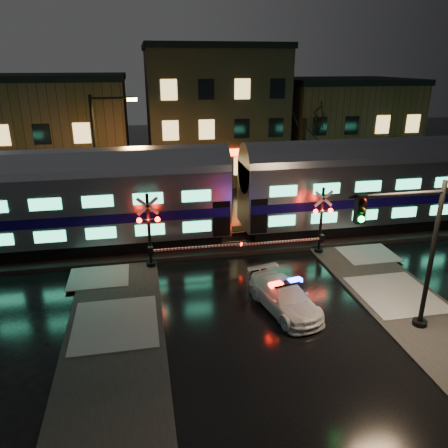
# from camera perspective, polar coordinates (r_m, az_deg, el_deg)

# --- Properties ---
(ground) EXTENTS (120.00, 120.00, 0.00)m
(ground) POSITION_cam_1_polar(r_m,az_deg,el_deg) (22.60, 3.11, -7.29)
(ground) COLOR black
(ground) RESTS_ON ground
(ballast) EXTENTS (90.00, 4.20, 0.24)m
(ballast) POSITION_cam_1_polar(r_m,az_deg,el_deg) (26.96, 0.56, -2.21)
(ballast) COLOR black
(ballast) RESTS_ON ground
(sidewalk_left) EXTENTS (4.00, 20.00, 0.12)m
(sidewalk_left) POSITION_cam_1_polar(r_m,az_deg,el_deg) (17.04, -14.37, -18.15)
(sidewalk_left) COLOR #2D2D2D
(sidewalk_left) RESTS_ON ground
(sidewalk_right) EXTENTS (4.00, 20.00, 0.12)m
(sidewalk_right) POSITION_cam_1_polar(r_m,az_deg,el_deg) (20.51, 25.90, -12.50)
(sidewalk_right) COLOR #2D2D2D
(sidewalk_right) RESTS_ON ground
(building_left) EXTENTS (14.00, 10.00, 9.00)m
(building_left) POSITION_cam_1_polar(r_m,az_deg,el_deg) (42.56, -22.14, 10.88)
(building_left) COLOR #573121
(building_left) RESTS_ON ground
(building_mid) EXTENTS (12.00, 11.00, 11.50)m
(building_mid) POSITION_cam_1_polar(r_m,az_deg,el_deg) (42.71, -1.55, 14.06)
(building_mid) COLOR brown
(building_mid) RESTS_ON ground
(building_right) EXTENTS (12.00, 10.00, 8.50)m
(building_right) POSITION_cam_1_polar(r_m,az_deg,el_deg) (46.38, 15.00, 12.04)
(building_right) COLOR #573121
(building_right) RESTS_ON ground
(train) EXTENTS (51.00, 3.12, 5.92)m
(train) POSITION_cam_1_polar(r_m,az_deg,el_deg) (25.95, 1.43, 4.52)
(train) COLOR black
(train) RESTS_ON ballast
(police_car) EXTENTS (2.73, 4.78, 1.46)m
(police_car) POSITION_cam_1_polar(r_m,az_deg,el_deg) (19.92, 7.94, -9.41)
(police_car) COLOR white
(police_car) RESTS_ON ground
(crossing_signal_right) EXTENTS (5.62, 0.65, 3.98)m
(crossing_signal_right) POSITION_cam_1_polar(r_m,az_deg,el_deg) (25.27, 11.82, -0.54)
(crossing_signal_right) COLOR black
(crossing_signal_right) RESTS_ON ground
(crossing_signal_left) EXTENTS (5.90, 0.66, 4.17)m
(crossing_signal_left) POSITION_cam_1_polar(r_m,az_deg,el_deg) (23.39, -8.82, -1.85)
(crossing_signal_left) COLOR black
(crossing_signal_left) RESTS_ON ground
(traffic_light) EXTENTS (4.13, 0.72, 6.38)m
(traffic_light) POSITION_cam_1_polar(r_m,az_deg,el_deg) (18.53, 23.10, -3.89)
(traffic_light) COLOR black
(traffic_light) RESTS_ON ground
(streetlight) EXTENTS (2.89, 0.30, 8.65)m
(streetlight) POSITION_cam_1_polar(r_m,az_deg,el_deg) (29.00, -15.81, 8.71)
(streetlight) COLOR black
(streetlight) RESTS_ON ground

